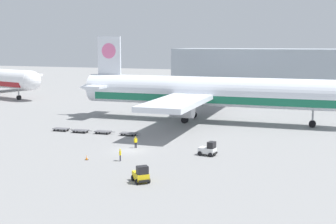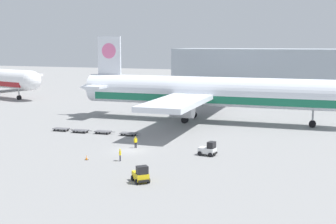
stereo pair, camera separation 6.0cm
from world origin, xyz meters
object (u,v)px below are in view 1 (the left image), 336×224
object	(u,v)px
baggage_tug_mid	(208,149)
baggage_dolly_third	(103,132)
baggage_tug_foreground	(141,175)
ground_crew_near	(120,154)
traffic_cone_near	(87,158)
airplane_main	(206,93)
ground_crew_far	(136,141)
baggage_dolly_lead	(61,129)
baggage_dolly_second	(80,130)
baggage_dolly_trail	(129,133)

from	to	relation	value
baggage_tug_mid	baggage_dolly_third	size ratio (longest dim) A/B	0.71
baggage_tug_foreground	ground_crew_near	world-z (taller)	baggage_tug_foreground
traffic_cone_near	airplane_main	bearing A→B (deg)	79.56
ground_crew_far	baggage_dolly_third	bearing A→B (deg)	85.29
ground_crew_far	baggage_tug_mid	bearing A→B (deg)	-58.92
airplane_main	baggage_dolly_lead	xyz separation A→B (m)	(-21.48, -18.84, -5.45)
baggage_dolly_second	baggage_dolly_trail	distance (m)	9.07
baggage_tug_foreground	ground_crew_far	world-z (taller)	baggage_tug_foreground
airplane_main	baggage_dolly_trail	bearing A→B (deg)	-115.96
baggage_tug_mid	baggage_dolly_second	world-z (taller)	baggage_tug_mid
airplane_main	baggage_dolly_third	xyz separation A→B (m)	(-13.18, -18.56, -5.45)
airplane_main	traffic_cone_near	xyz separation A→B (m)	(-6.56, -35.61, -5.52)
baggage_tug_foreground	baggage_dolly_second	distance (m)	31.95
baggage_dolly_third	traffic_cone_near	bearing A→B (deg)	-71.38
baggage_tug_foreground	baggage_dolly_trail	bearing A→B (deg)	166.50
baggage_dolly_lead	airplane_main	bearing A→B (deg)	38.63
baggage_dolly_lead	baggage_dolly_third	distance (m)	8.30
baggage_tug_mid	ground_crew_near	size ratio (longest dim) A/B	1.58
baggage_tug_mid	baggage_dolly_lead	xyz separation A→B (m)	(-29.67, 8.59, -0.49)
airplane_main	ground_crew_far	xyz separation A→B (m)	(-3.31, -26.69, -4.81)
baggage_tug_mid	baggage_dolly_lead	bearing A→B (deg)	173.20
ground_crew_near	baggage_dolly_third	bearing A→B (deg)	17.49
ground_crew_near	baggage_dolly_trail	bearing A→B (deg)	4.00
baggage_tug_mid	baggage_dolly_trail	size ratio (longest dim) A/B	0.71
baggage_dolly_second	ground_crew_near	bearing A→B (deg)	-47.89
baggage_dolly_third	ground_crew_far	xyz separation A→B (m)	(9.87, -8.12, 0.64)
baggage_dolly_trail	ground_crew_near	xyz separation A→B (m)	(6.30, -16.08, 0.58)
traffic_cone_near	baggage_dolly_trail	bearing A→B (deg)	95.93
baggage_tug_foreground	baggage_tug_mid	xyz separation A→B (m)	(3.76, 14.96, 0.00)
baggage_tug_foreground	baggage_dolly_second	size ratio (longest dim) A/B	0.74
ground_crew_near	traffic_cone_near	world-z (taller)	ground_crew_near
baggage_dolly_trail	ground_crew_far	world-z (taller)	ground_crew_far
baggage_tug_mid	baggage_tug_foreground	bearing A→B (deg)	-94.78
baggage_dolly_third	baggage_tug_mid	bearing A→B (deg)	-25.15
airplane_main	ground_crew_near	world-z (taller)	airplane_main
baggage_dolly_lead	baggage_dolly_trail	bearing A→B (deg)	-0.98
baggage_dolly_second	ground_crew_near	world-z (taller)	ground_crew_near
baggage_tug_foreground	traffic_cone_near	bearing A→B (deg)	-163.27
ground_crew_near	ground_crew_far	xyz separation A→B (m)	(-1.28, 7.86, 0.05)
baggage_dolly_trail	ground_crew_near	distance (m)	17.28
baggage_tug_mid	baggage_dolly_trail	xyz separation A→B (m)	(-16.53, 8.96, -0.49)
baggage_tug_mid	baggage_dolly_lead	size ratio (longest dim) A/B	0.71
ground_crew_far	traffic_cone_near	xyz separation A→B (m)	(-3.24, -8.92, -0.71)
baggage_dolly_trail	traffic_cone_near	world-z (taller)	traffic_cone_near
ground_crew_far	traffic_cone_near	size ratio (longest dim) A/B	2.68
baggage_tug_mid	airplane_main	bearing A→B (deg)	115.96
baggage_dolly_second	baggage_dolly_lead	bearing A→B (deg)	174.41
ground_crew_far	baggage_dolly_trail	bearing A→B (deg)	66.19
baggage_tug_mid	ground_crew_far	distance (m)	11.53
baggage_dolly_trail	traffic_cone_near	distance (m)	17.23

